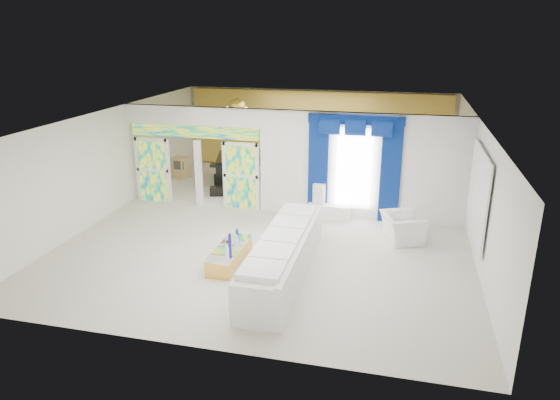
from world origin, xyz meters
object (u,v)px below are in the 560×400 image
(coffee_table, at_px, (230,256))
(console_table, at_px, (329,211))
(grand_piano, at_px, (238,169))
(armchair, at_px, (402,228))
(white_sofa, at_px, (284,257))

(coffee_table, bearing_deg, console_table, 62.75)
(grand_piano, bearing_deg, armchair, -50.83)
(white_sofa, height_order, console_table, white_sofa)
(armchair, bearing_deg, console_table, 40.28)
(white_sofa, relative_size, console_table, 3.71)
(white_sofa, xyz_separation_m, console_table, (0.44, 3.77, -0.23))
(coffee_table, height_order, console_table, console_table)
(armchair, xyz_separation_m, grand_piano, (-5.70, 4.04, 0.12))
(console_table, bearing_deg, white_sofa, -96.61)
(coffee_table, bearing_deg, armchair, 31.09)
(coffee_table, bearing_deg, grand_piano, 106.42)
(coffee_table, distance_m, console_table, 3.90)
(coffee_table, bearing_deg, white_sofa, -12.53)
(white_sofa, bearing_deg, console_table, 83.29)
(white_sofa, bearing_deg, armchair, 46.35)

